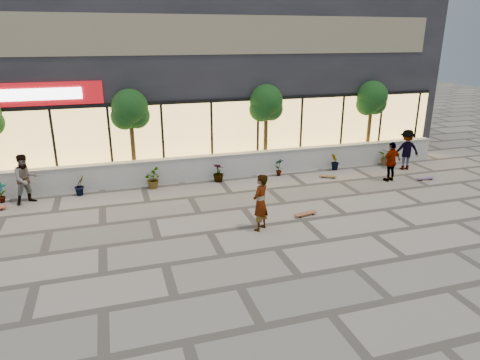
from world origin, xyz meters
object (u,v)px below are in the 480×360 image
object	(u,v)px
skater_right_near	(391,162)
skateboard_right_far	(425,178)
skater_left	(26,179)
tree_east	(372,100)
skateboard_right_near	(328,176)
tree_mideast	(266,105)
skater_right_far	(406,150)
skateboard_center	(306,214)
tree_midwest	(130,112)
skater_center	(260,202)

from	to	relation	value
skater_right_near	skateboard_right_far	distance (m)	1.78
skater_left	tree_east	bearing A→B (deg)	-22.73
tree_east	skateboard_right_near	world-z (taller)	tree_east
tree_mideast	tree_east	world-z (taller)	same
skateboard_right_near	skater_right_far	bearing A→B (deg)	32.98
skater_left	skateboard_center	distance (m)	10.30
tree_midwest	skater_left	xyz separation A→B (m)	(-4.00, -1.56, -2.05)
tree_east	skateboard_center	bearing A→B (deg)	-136.79
tree_east	tree_mideast	bearing A→B (deg)	180.00
skater_right_near	skateboard_center	size ratio (longest dim) A/B	1.93
skater_left	skater_right_far	size ratio (longest dim) A/B	1.00
tree_east	skater_center	size ratio (longest dim) A/B	2.10
skater_left	skater_right_near	world-z (taller)	skater_left
skater_right_near	skateboard_center	bearing A→B (deg)	14.65
tree_midwest	skater_left	world-z (taller)	tree_midwest
skater_center	tree_mideast	bearing A→B (deg)	-152.18
skater_left	skater_right_far	xyz separation A→B (m)	(16.21, -0.51, 0.00)
skateboard_right_near	skateboard_right_far	xyz separation A→B (m)	(3.92, -1.51, 0.01)
skater_center	skateboard_center	size ratio (longest dim) A/B	2.11
tree_mideast	skateboard_center	size ratio (longest dim) A/B	4.42
tree_east	skater_center	world-z (taller)	tree_east
skateboard_right_near	skateboard_right_far	world-z (taller)	skateboard_right_far
tree_mideast	skater_right_near	distance (m)	5.99
skater_center	skateboard_right_near	world-z (taller)	skater_center
skater_right_far	skateboard_right_near	world-z (taller)	skater_right_far
skater_right_near	skateboard_center	world-z (taller)	skater_right_near
tree_mideast	skateboard_center	distance (m)	6.48
skater_right_near	skateboard_right_near	bearing A→B (deg)	-36.43
tree_east	skater_left	distance (m)	15.72
tree_mideast	skateboard_right_far	size ratio (longest dim) A/B	4.80
tree_east	skateboard_right_near	size ratio (longest dim) A/B	5.28
skateboard_right_near	tree_east	bearing A→B (deg)	64.43
tree_mideast	skateboard_center	world-z (taller)	tree_mideast
skater_right_far	skateboard_right_far	distance (m)	1.85
tree_mideast	skater_right_near	xyz separation A→B (m)	(4.50, -3.34, -2.13)
skater_left	skateboard_right_near	size ratio (longest dim) A/B	2.53
tree_east	skateboard_right_far	bearing A→B (deg)	-81.35
skater_left	skater_right_near	distance (m)	14.61
skater_right_far	skateboard_center	distance (m)	7.82
tree_midwest	skateboard_right_far	bearing A→B (deg)	-17.08
skater_left	skateboard_center	xyz separation A→B (m)	(9.37, -4.20, -0.85)
tree_mideast	skater_right_far	world-z (taller)	tree_mideast
tree_midwest	skater_right_far	distance (m)	12.55
skater_right_near	tree_midwest	bearing A→B (deg)	-28.26
skateboard_right_far	skateboard_center	bearing A→B (deg)	-160.68
tree_midwest	tree_mideast	size ratio (longest dim) A/B	1.00
tree_midwest	tree_mideast	bearing A→B (deg)	0.00
tree_east	skater_right_near	bearing A→B (deg)	-106.68
skateboard_right_near	skateboard_right_far	bearing A→B (deg)	10.14
skater_center	skater_left	distance (m)	8.87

